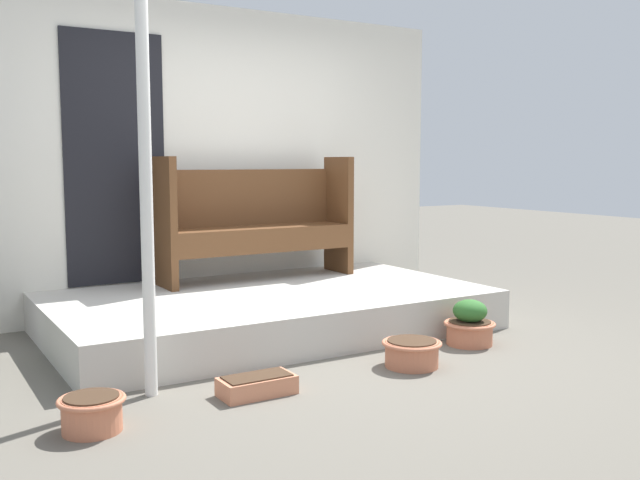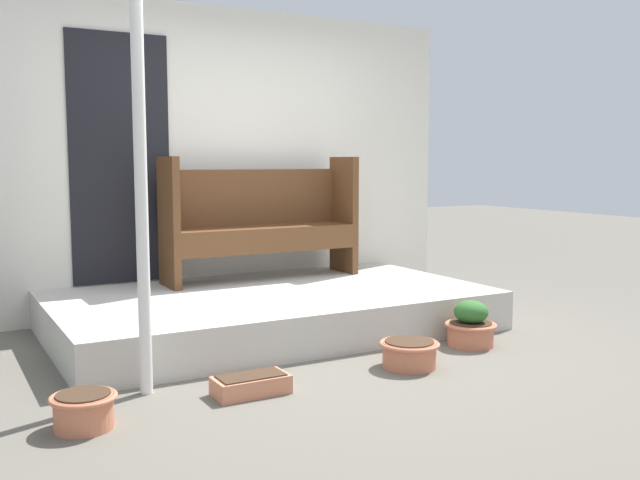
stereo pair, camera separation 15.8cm
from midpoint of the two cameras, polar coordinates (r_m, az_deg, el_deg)
name	(u,v)px [view 2 (the right image)]	position (r m, az deg, el deg)	size (l,w,h in m)	color
ground_plane	(341,356)	(4.81, 2.61, -9.28)	(24.00, 24.00, 0.00)	#666056
porch_slab	(271,310)	(5.52, -3.16, -5.64)	(3.24, 1.85, 0.30)	beige
house_wall	(218,160)	(6.26, -7.42, 6.35)	(4.44, 0.08, 2.60)	white
support_post	(141,191)	(3.97, -13.01, 3.81)	(0.07, 0.07, 2.26)	white
bench	(260,217)	(6.04, -4.05, 1.88)	(1.68, 0.41, 1.03)	brown
flower_pot_left	(84,409)	(3.70, -17.20, -12.80)	(0.32, 0.32, 0.18)	#C67251
flower_pot_middle	(409,353)	(4.58, 8.16, -8.91)	(0.38, 0.38, 0.17)	#C67251
flower_pot_right	(471,326)	(5.16, 12.83, -6.74)	(0.36, 0.36, 0.32)	#C67251
planter_box_rect	(251,385)	(4.06, -4.42, -11.47)	(0.42, 0.21, 0.11)	tan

